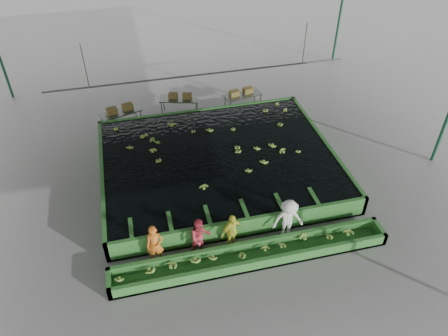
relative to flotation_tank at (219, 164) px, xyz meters
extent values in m
plane|color=slate|center=(0.00, -1.50, -0.45)|extent=(80.00, 80.00, 0.00)
cube|color=gray|center=(0.00, -1.50, 4.55)|extent=(20.00, 22.00, 0.04)
cube|color=black|center=(0.00, 0.00, 0.40)|extent=(9.70, 7.70, 0.00)
cylinder|color=#59605B|center=(0.00, 3.50, 2.55)|extent=(0.08, 0.08, 14.00)
cylinder|color=#59605B|center=(-5.00, 3.50, 3.55)|extent=(0.04, 0.04, 2.00)
cylinder|color=#59605B|center=(5.00, 3.50, 3.55)|extent=(0.04, 0.04, 2.00)
imported|color=orange|center=(-3.26, -4.30, 0.37)|extent=(0.64, 0.45, 1.64)
imported|color=#C33644|center=(-1.67, -4.30, 0.35)|extent=(0.84, 0.68, 1.60)
imported|color=yellow|center=(-0.53, -4.30, 0.33)|extent=(0.99, 0.72, 1.56)
imported|color=white|center=(1.59, -4.30, 0.43)|extent=(1.20, 0.77, 1.75)
camera|label=1|loc=(-3.33, -14.55, 11.88)|focal=35.00mm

